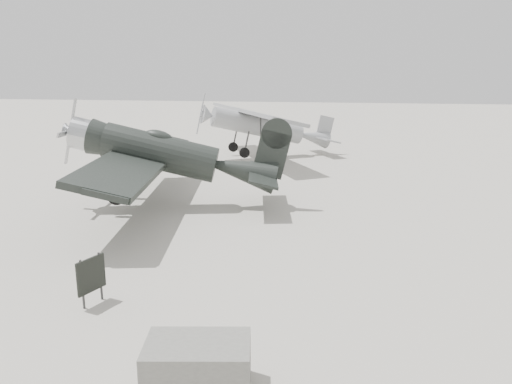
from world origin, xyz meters
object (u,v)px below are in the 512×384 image
equipment_block (198,367)px  sign_board (91,276)px  lowwing_monoplane (171,156)px  highwing_monoplane (263,122)px

equipment_block → sign_board: size_ratio=1.50×
lowwing_monoplane → sign_board: bearing=-93.0°
equipment_block → highwing_monoplane: bearing=96.9°
lowwing_monoplane → sign_board: 9.02m
equipment_block → sign_board: bearing=141.4°
lowwing_monoplane → equipment_block: size_ratio=6.88×
equipment_block → lowwing_monoplane: bearing=111.6°
lowwing_monoplane → sign_board: lowwing_monoplane is taller
lowwing_monoplane → equipment_block: bearing=-78.7°
lowwing_monoplane → highwing_monoplane: (1.64, 12.73, 0.14)m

